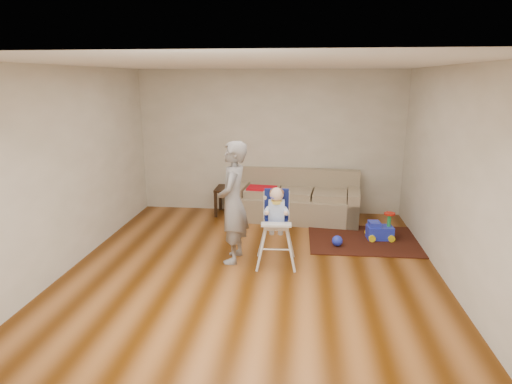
# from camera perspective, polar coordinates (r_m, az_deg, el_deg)

# --- Properties ---
(ground) EXTENTS (5.50, 5.50, 0.00)m
(ground) POSITION_cam_1_polar(r_m,az_deg,el_deg) (5.93, -0.44, -10.39)
(ground) COLOR #4B2405
(ground) RESTS_ON ground
(room_envelope) EXTENTS (5.04, 5.52, 2.72)m
(room_envelope) POSITION_cam_1_polar(r_m,az_deg,el_deg) (5.92, 0.14, 8.53)
(room_envelope) COLOR #BDB7A4
(room_envelope) RESTS_ON ground
(sofa) EXTENTS (2.37, 1.17, 0.88)m
(sofa) POSITION_cam_1_polar(r_m,az_deg,el_deg) (7.90, 5.32, -0.49)
(sofa) COLOR gray
(sofa) RESTS_ON ground
(side_table) EXTENTS (0.52, 0.52, 0.52)m
(side_table) POSITION_cam_1_polar(r_m,az_deg,el_deg) (8.22, -3.52, -1.16)
(side_table) COLOR black
(side_table) RESTS_ON ground
(area_rug) EXTENTS (1.82, 1.38, 0.01)m
(area_rug) POSITION_cam_1_polar(r_m,az_deg,el_deg) (7.17, 14.37, -6.20)
(area_rug) COLOR black
(area_rug) RESTS_ON ground
(ride_on_toy) EXTENTS (0.43, 0.33, 0.44)m
(ride_on_toy) POSITION_cam_1_polar(r_m,az_deg,el_deg) (7.19, 16.24, -4.33)
(ride_on_toy) COLOR #2537E8
(ride_on_toy) RESTS_ON area_rug
(toy_ball) EXTENTS (0.17, 0.17, 0.17)m
(toy_ball) POSITION_cam_1_polar(r_m,az_deg,el_deg) (6.78, 10.78, -6.41)
(toy_ball) COLOR #2537E8
(toy_ball) RESTS_ON area_rug
(high_chair) EXTENTS (0.55, 0.55, 1.12)m
(high_chair) POSITION_cam_1_polar(r_m,az_deg,el_deg) (5.92, 2.71, -4.78)
(high_chair) COLOR silver
(high_chair) RESTS_ON ground
(adult) EXTENTS (0.44, 0.64, 1.72)m
(adult) POSITION_cam_1_polar(r_m,az_deg,el_deg) (5.95, -3.08, -1.43)
(adult) COLOR gray
(adult) RESTS_ON ground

